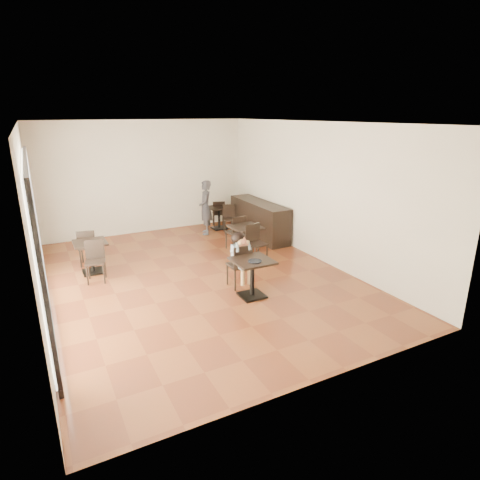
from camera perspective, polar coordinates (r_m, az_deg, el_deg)
floor at (r=8.70m, az=-5.88°, el=-5.30°), size 6.00×8.00×0.01m
ceiling at (r=8.02m, az=-6.62°, el=16.27°), size 6.00×8.00×0.01m
wall_back at (r=11.97m, az=-13.36°, el=8.65°), size 6.00×0.01×3.20m
wall_front at (r=4.86m, az=11.41°, el=-4.21°), size 6.00×0.01×3.20m
wall_left at (r=7.69m, az=-27.53°, el=2.24°), size 0.01×8.00×3.20m
wall_right at (r=9.68m, az=10.64°, el=6.77°), size 0.01×8.00×3.20m
storefront_window at (r=7.25m, az=-27.00°, el=-0.16°), size 0.04×4.50×2.60m
child_table at (r=7.65m, az=1.74°, el=-5.47°), size 0.71×0.71×0.75m
child_chair at (r=8.07m, az=-0.16°, el=-3.61°), size 0.41×0.41×0.91m
child at (r=8.02m, az=-0.16°, el=-2.83°), size 0.41×0.57×1.14m
plate at (r=7.42m, az=2.14°, el=-3.00°), size 0.25×0.25×0.02m
pizza_slice at (r=7.73m, az=0.48°, el=-0.36°), size 0.26×0.20×0.06m
adult_patron at (r=11.58m, az=-4.93°, el=4.62°), size 0.53×0.65×1.56m
cafe_table_mid at (r=9.82m, az=0.79°, el=-0.14°), size 0.79×0.79×0.75m
cafe_table_left at (r=9.37m, az=-20.34°, el=-2.31°), size 0.81×0.81×0.71m
cafe_table_back at (r=12.17m, az=-2.99°, el=3.18°), size 0.81×0.81×0.68m
chair_mid_a at (r=10.26m, az=-0.66°, el=1.10°), size 0.45×0.45×0.91m
chair_mid_b at (r=9.34m, az=2.39°, el=-0.61°), size 0.45×0.45×0.91m
chair_left_a at (r=9.86m, az=-20.83°, el=-0.93°), size 0.46×0.46×0.86m
chair_left_b at (r=8.83m, az=-19.90°, el=-2.97°), size 0.46×0.46×0.86m
chair_back_a at (r=12.40m, az=-3.09°, el=3.79°), size 0.46×0.46×0.82m
chair_back_b at (r=11.71m, az=-1.47°, el=2.96°), size 0.46×0.46×0.82m
service_counter at (r=11.35m, az=2.74°, el=2.95°), size 0.60×2.40×1.00m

